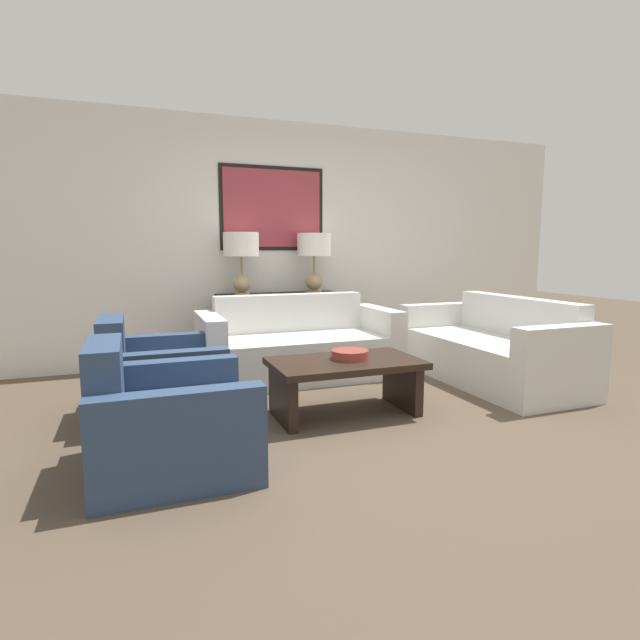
{
  "coord_description": "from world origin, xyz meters",
  "views": [
    {
      "loc": [
        -1.5,
        -3.1,
        1.25
      ],
      "look_at": [
        -0.01,
        0.86,
        0.65
      ],
      "focal_mm": 28.0,
      "sensor_mm": 36.0,
      "label": 1
    }
  ],
  "objects_px": {
    "armchair_near_camera": "(167,424)",
    "table_lamp_right": "(314,251)",
    "table_lamp_left": "(241,251)",
    "coffee_table": "(345,375)",
    "decorative_bowl": "(350,354)",
    "couch_by_side": "(492,351)",
    "console_table": "(279,328)",
    "armchair_near_back_wall": "(158,380)",
    "couch_by_back_wall": "(298,348)"
  },
  "relations": [
    {
      "from": "coffee_table",
      "to": "couch_by_side",
      "type": "bearing_deg",
      "value": 13.97
    },
    {
      "from": "armchair_near_back_wall",
      "to": "armchair_near_camera",
      "type": "xyz_separation_m",
      "value": [
        0.0,
        -1.03,
        0.0
      ]
    },
    {
      "from": "table_lamp_right",
      "to": "armchair_near_back_wall",
      "type": "height_order",
      "value": "table_lamp_right"
    },
    {
      "from": "console_table",
      "to": "decorative_bowl",
      "type": "xyz_separation_m",
      "value": [
        0.02,
        -1.86,
        0.07
      ]
    },
    {
      "from": "console_table",
      "to": "table_lamp_left",
      "type": "bearing_deg",
      "value": 180.0
    },
    {
      "from": "table_lamp_right",
      "to": "decorative_bowl",
      "type": "xyz_separation_m",
      "value": [
        -0.38,
        -1.86,
        -0.77
      ]
    },
    {
      "from": "console_table",
      "to": "armchair_near_back_wall",
      "type": "bearing_deg",
      "value": -134.64
    },
    {
      "from": "armchair_near_back_wall",
      "to": "armchair_near_camera",
      "type": "distance_m",
      "value": 1.03
    },
    {
      "from": "table_lamp_left",
      "to": "couch_by_side",
      "type": "xyz_separation_m",
      "value": [
        2.09,
        -1.46,
        -0.94
      ]
    },
    {
      "from": "decorative_bowl",
      "to": "armchair_near_camera",
      "type": "xyz_separation_m",
      "value": [
        -1.37,
        -0.54,
        -0.19
      ]
    },
    {
      "from": "table_lamp_right",
      "to": "couch_by_back_wall",
      "type": "height_order",
      "value": "table_lamp_right"
    },
    {
      "from": "coffee_table",
      "to": "console_table",
      "type": "bearing_deg",
      "value": 89.24
    },
    {
      "from": "coffee_table",
      "to": "armchair_near_back_wall",
      "type": "bearing_deg",
      "value": 158.84
    },
    {
      "from": "couch_by_side",
      "to": "coffee_table",
      "type": "height_order",
      "value": "couch_by_side"
    },
    {
      "from": "coffee_table",
      "to": "decorative_bowl",
      "type": "distance_m",
      "value": 0.16
    },
    {
      "from": "table_lamp_right",
      "to": "armchair_near_back_wall",
      "type": "bearing_deg",
      "value": -142.13
    },
    {
      "from": "table_lamp_right",
      "to": "couch_by_back_wall",
      "type": "bearing_deg",
      "value": -121.5
    },
    {
      "from": "couch_by_back_wall",
      "to": "armchair_near_camera",
      "type": "xyz_separation_m",
      "value": [
        -1.35,
        -1.73,
        -0.02
      ]
    },
    {
      "from": "armchair_near_back_wall",
      "to": "armchair_near_camera",
      "type": "height_order",
      "value": "same"
    },
    {
      "from": "couch_by_back_wall",
      "to": "armchair_near_camera",
      "type": "bearing_deg",
      "value": -128.01
    },
    {
      "from": "table_lamp_left",
      "to": "armchair_near_back_wall",
      "type": "distance_m",
      "value": 1.92
    },
    {
      "from": "console_table",
      "to": "armchair_near_camera",
      "type": "bearing_deg",
      "value": -119.43
    },
    {
      "from": "console_table",
      "to": "table_lamp_left",
      "type": "xyz_separation_m",
      "value": [
        -0.41,
        0.0,
        0.84
      ]
    },
    {
      "from": "table_lamp_left",
      "to": "armchair_near_camera",
      "type": "distance_m",
      "value": 2.75
    },
    {
      "from": "console_table",
      "to": "coffee_table",
      "type": "xyz_separation_m",
      "value": [
        -0.02,
        -1.88,
        -0.08
      ]
    },
    {
      "from": "table_lamp_left",
      "to": "console_table",
      "type": "bearing_deg",
      "value": 0.0
    },
    {
      "from": "armchair_near_back_wall",
      "to": "armchair_near_camera",
      "type": "relative_size",
      "value": 1.0
    },
    {
      "from": "coffee_table",
      "to": "decorative_bowl",
      "type": "height_order",
      "value": "decorative_bowl"
    },
    {
      "from": "table_lamp_left",
      "to": "armchair_near_camera",
      "type": "xyz_separation_m",
      "value": [
        -0.94,
        -2.39,
        -0.97
      ]
    },
    {
      "from": "table_lamp_right",
      "to": "couch_by_side",
      "type": "xyz_separation_m",
      "value": [
        1.28,
        -1.46,
        -0.94
      ]
    },
    {
      "from": "coffee_table",
      "to": "table_lamp_left",
      "type": "bearing_deg",
      "value": 101.51
    },
    {
      "from": "armchair_near_camera",
      "to": "table_lamp_right",
      "type": "bearing_deg",
      "value": 53.7
    },
    {
      "from": "table_lamp_left",
      "to": "armchair_near_camera",
      "type": "height_order",
      "value": "table_lamp_left"
    },
    {
      "from": "couch_by_back_wall",
      "to": "table_lamp_left",
      "type": "bearing_deg",
      "value": 121.5
    },
    {
      "from": "couch_by_back_wall",
      "to": "coffee_table",
      "type": "height_order",
      "value": "couch_by_back_wall"
    },
    {
      "from": "couch_by_back_wall",
      "to": "decorative_bowl",
      "type": "bearing_deg",
      "value": -88.85
    },
    {
      "from": "couch_by_side",
      "to": "armchair_near_camera",
      "type": "relative_size",
      "value": 2.16
    },
    {
      "from": "decorative_bowl",
      "to": "armchair_near_camera",
      "type": "height_order",
      "value": "armchair_near_camera"
    },
    {
      "from": "console_table",
      "to": "armchair_near_camera",
      "type": "distance_m",
      "value": 2.75
    },
    {
      "from": "decorative_bowl",
      "to": "armchair_near_camera",
      "type": "relative_size",
      "value": 0.32
    },
    {
      "from": "console_table",
      "to": "table_lamp_left",
      "type": "distance_m",
      "value": 0.94
    },
    {
      "from": "coffee_table",
      "to": "armchair_near_camera",
      "type": "bearing_deg",
      "value": -158.84
    },
    {
      "from": "couch_by_back_wall",
      "to": "coffee_table",
      "type": "bearing_deg",
      "value": -91.18
    },
    {
      "from": "table_lamp_left",
      "to": "table_lamp_right",
      "type": "height_order",
      "value": "same"
    },
    {
      "from": "armchair_near_back_wall",
      "to": "coffee_table",
      "type": "bearing_deg",
      "value": -21.16
    },
    {
      "from": "coffee_table",
      "to": "armchair_near_camera",
      "type": "distance_m",
      "value": 1.42
    },
    {
      "from": "table_lamp_right",
      "to": "coffee_table",
      "type": "height_order",
      "value": "table_lamp_right"
    },
    {
      "from": "table_lamp_right",
      "to": "armchair_near_camera",
      "type": "distance_m",
      "value": 3.12
    },
    {
      "from": "console_table",
      "to": "table_lamp_right",
      "type": "height_order",
      "value": "table_lamp_right"
    },
    {
      "from": "couch_by_side",
      "to": "decorative_bowl",
      "type": "distance_m",
      "value": 1.72
    }
  ]
}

